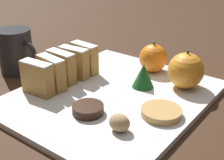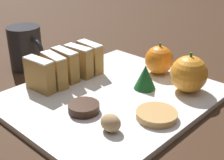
# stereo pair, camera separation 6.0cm
# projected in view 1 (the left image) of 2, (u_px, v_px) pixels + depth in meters

# --- Properties ---
(ground_plane) EXTENTS (6.00, 6.00, 0.00)m
(ground_plane) POSITION_uv_depth(u_px,v_px,m) (112.00, 99.00, 0.62)
(ground_plane) COLOR #382316
(serving_platter) EXTENTS (0.33, 0.39, 0.01)m
(serving_platter) POSITION_uv_depth(u_px,v_px,m) (112.00, 96.00, 0.62)
(serving_platter) COLOR white
(serving_platter) RESTS_ON ground_plane
(stollen_slice_front) EXTENTS (0.07, 0.03, 0.07)m
(stollen_slice_front) POSITION_uv_depth(u_px,v_px,m) (37.00, 78.00, 0.60)
(stollen_slice_front) COLOR #B28442
(stollen_slice_front) RESTS_ON serving_platter
(stollen_slice_second) EXTENTS (0.07, 0.03, 0.07)m
(stollen_slice_second) POSITION_uv_depth(u_px,v_px,m) (51.00, 73.00, 0.62)
(stollen_slice_second) COLOR #B28442
(stollen_slice_second) RESTS_ON serving_platter
(stollen_slice_third) EXTENTS (0.07, 0.03, 0.07)m
(stollen_slice_third) POSITION_uv_depth(u_px,v_px,m) (61.00, 67.00, 0.65)
(stollen_slice_third) COLOR #B28442
(stollen_slice_third) RESTS_ON serving_platter
(stollen_slice_fourth) EXTENTS (0.07, 0.03, 0.07)m
(stollen_slice_fourth) POSITION_uv_depth(u_px,v_px,m) (74.00, 63.00, 0.67)
(stollen_slice_fourth) COLOR #B28442
(stollen_slice_fourth) RESTS_ON serving_platter
(stollen_slice_fifth) EXTENTS (0.07, 0.03, 0.07)m
(stollen_slice_fifth) POSITION_uv_depth(u_px,v_px,m) (84.00, 58.00, 0.70)
(stollen_slice_fifth) COLOR #B28442
(stollen_slice_fifth) RESTS_ON serving_platter
(orange_near) EXTENTS (0.07, 0.07, 0.08)m
(orange_near) POSITION_uv_depth(u_px,v_px,m) (186.00, 71.00, 0.63)
(orange_near) COLOR orange
(orange_near) RESTS_ON serving_platter
(orange_far) EXTENTS (0.06, 0.06, 0.07)m
(orange_far) POSITION_uv_depth(u_px,v_px,m) (153.00, 58.00, 0.70)
(orange_far) COLOR orange
(orange_far) RESTS_ON serving_platter
(walnut) EXTENTS (0.04, 0.03, 0.03)m
(walnut) POSITION_uv_depth(u_px,v_px,m) (119.00, 123.00, 0.49)
(walnut) COLOR tan
(walnut) RESTS_ON serving_platter
(chocolate_cookie) EXTENTS (0.06, 0.06, 0.02)m
(chocolate_cookie) POSITION_uv_depth(u_px,v_px,m) (88.00, 109.00, 0.55)
(chocolate_cookie) COLOR black
(chocolate_cookie) RESTS_ON serving_platter
(gingerbread_cookie) EXTENTS (0.07, 0.07, 0.01)m
(gingerbread_cookie) POSITION_uv_depth(u_px,v_px,m) (161.00, 112.00, 0.54)
(gingerbread_cookie) COLOR tan
(gingerbread_cookie) RESTS_ON serving_platter
(evergreen_sprig) EXTENTS (0.04, 0.04, 0.05)m
(evergreen_sprig) POSITION_uv_depth(u_px,v_px,m) (143.00, 76.00, 0.63)
(evergreen_sprig) COLOR #195623
(evergreen_sprig) RESTS_ON serving_platter
(coffee_mug) EXTENTS (0.11, 0.08, 0.10)m
(coffee_mug) POSITION_uv_depth(u_px,v_px,m) (16.00, 51.00, 0.72)
(coffee_mug) COLOR #232328
(coffee_mug) RESTS_ON ground_plane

